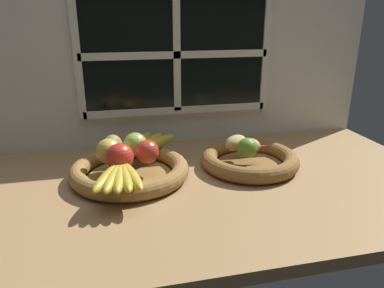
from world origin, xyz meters
The scene contains 15 objects.
ground_plane centered at (0.00, 0.00, -1.50)cm, with size 140.00×90.00×3.00cm, color #9E774C.
back_wall centered at (0.00, 29.77, 27.88)cm, with size 140.00×4.60×55.00cm.
fruit_bowl_left centered at (-18.95, 0.57, 2.18)cm, with size 33.39×33.39×4.72cm.
fruit_bowl_right centered at (16.97, 0.57, 2.19)cm, with size 29.44×29.44×4.72cm.
apple_red_front centered at (-21.58, -4.24, 8.40)cm, with size 7.36×7.36×7.36cm, color red.
apple_red_right centered at (-14.00, -0.75, 8.00)cm, with size 6.56×6.56×6.56cm, color #B73828.
apple_golden_left centered at (-24.38, 1.41, 8.23)cm, with size 7.02×7.02×7.02cm, color gold.
apple_green_back centered at (-16.76, 5.68, 8.14)cm, with size 6.85×6.85×6.85cm, color #99B74C.
pear_brown centered at (-23.21, 4.08, 8.34)cm, with size 6.28×5.36×7.23cm, color olive.
banana_bunch_front centered at (-21.99, -11.88, 6.37)cm, with size 13.65×18.84×3.30cm.
banana_bunch_back centered at (-12.82, 11.68, 6.27)cm, with size 15.18×19.05×3.09cm.
potato_large centered at (16.97, 0.57, 6.86)cm, with size 6.07×4.66×4.27cm, color tan.
potato_oblong centered at (13.35, 3.38, 7.04)cm, with size 8.39×5.12×4.63cm, color tan.
lime_near centered at (14.37, -3.32, 7.65)cm, with size 5.85×5.85×5.85cm, color olive.
chili_pepper centered at (18.18, 1.54, 5.87)cm, with size 2.30×2.30×10.92cm, color red.
Camera 1 is at (-23.06, -95.02, 43.55)cm, focal length 34.05 mm.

